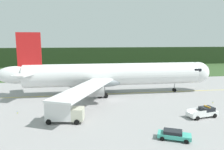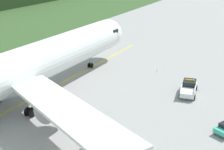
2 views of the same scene
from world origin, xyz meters
TOP-DOWN VIEW (x-y plane):
  - ground at (0.00, 0.00)m, footprint 320.00×320.00m
  - grass_verge at (0.00, 48.84)m, footprint 320.00×45.48m
  - distant_tree_line at (0.00, 70.21)m, footprint 288.00×5.00m
  - taxiway_centerline_main at (1.16, 5.92)m, footprint 69.42×1.56m
  - airliner at (0.64, 5.93)m, footprint 53.74×45.21m
  - ops_pickup_truck at (13.97, -13.56)m, footprint 5.82×3.04m
  - catering_truck at (-10.44, -11.83)m, footprint 6.53×3.65m
  - staff_car at (4.86, -21.01)m, footprint 4.78×3.59m
  - taxiway_edge_light_east at (21.09, -5.99)m, footprint 0.12×0.12m
  - taxiway_edge_light_west at (-19.23, -5.99)m, footprint 0.12×0.12m

SIDE VIEW (x-z plane):
  - ground at x=0.00m, z-range 0.00..0.00m
  - taxiway_centerline_main at x=1.16m, z-range 0.00..0.01m
  - grass_verge at x=0.00m, z-range 0.00..0.04m
  - taxiway_edge_light_west at x=-19.23m, z-range 0.02..0.38m
  - taxiway_edge_light_east at x=21.09m, z-range 0.02..0.43m
  - staff_car at x=4.86m, z-range 0.05..1.35m
  - ops_pickup_truck at x=13.97m, z-range -0.07..1.87m
  - catering_truck at x=-10.44m, z-range -0.01..3.75m
  - distant_tree_line at x=0.00m, z-range 0.00..9.72m
  - airliner at x=0.64m, z-range -2.77..12.62m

